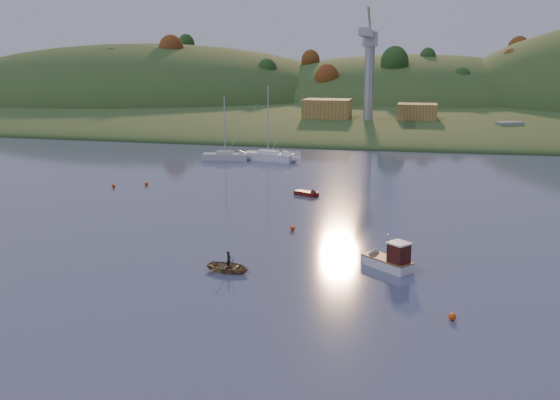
% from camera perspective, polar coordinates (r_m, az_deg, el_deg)
% --- Properties ---
extents(far_shore, '(620.00, 220.00, 1.50)m').
position_cam_1_polar(far_shore, '(256.46, 9.75, 8.97)').
color(far_shore, '#24451B').
rests_on(far_shore, ground).
extents(shore_slope, '(640.00, 150.00, 7.00)m').
position_cam_1_polar(shore_slope, '(191.79, 8.60, 7.72)').
color(shore_slope, '#24451B').
rests_on(shore_slope, ground).
extents(hill_left_far, '(120.00, 100.00, 32.00)m').
position_cam_1_polar(hill_left_far, '(297.53, -23.32, 8.64)').
color(hill_left_far, '#24451B').
rests_on(hill_left_far, ground).
extents(hill_left, '(170.00, 140.00, 44.00)m').
position_cam_1_polar(hill_left, '(249.05, -12.09, 8.76)').
color(hill_left, '#24451B').
rests_on(hill_left, ground).
extents(hill_center, '(140.00, 120.00, 36.00)m').
position_cam_1_polar(hill_center, '(236.15, 11.91, 8.55)').
color(hill_center, '#24451B').
rests_on(hill_center, ground).
extents(hillside_trees, '(280.00, 50.00, 32.00)m').
position_cam_1_polar(hillside_trees, '(211.67, 9.02, 8.19)').
color(hillside_trees, '#1A4418').
rests_on(hillside_trees, ground).
extents(wharf, '(42.00, 16.00, 2.40)m').
position_cam_1_polar(wharf, '(148.63, 9.24, 6.68)').
color(wharf, slate).
rests_on(wharf, ground).
extents(shed_west, '(11.00, 8.00, 4.80)m').
position_cam_1_polar(shed_west, '(150.66, 4.33, 8.27)').
color(shed_west, olive).
rests_on(shed_west, wharf).
extents(shed_east, '(9.00, 7.00, 4.00)m').
position_cam_1_polar(shed_east, '(150.03, 12.42, 7.83)').
color(shed_east, olive).
rests_on(shed_east, wharf).
extents(dock_crane, '(3.20, 28.00, 20.30)m').
position_cam_1_polar(dock_crane, '(144.41, 8.16, 12.89)').
color(dock_crane, '#B7B7BC').
rests_on(dock_crane, wharf).
extents(fishing_boat, '(5.08, 4.61, 3.35)m').
position_cam_1_polar(fishing_boat, '(52.45, 9.47, -5.31)').
color(fishing_boat, white).
rests_on(fishing_boat, ground).
extents(sailboat_near, '(7.84, 3.32, 10.54)m').
position_cam_1_polar(sailboat_near, '(106.16, -5.02, 4.06)').
color(sailboat_near, silver).
rests_on(sailboat_near, ground).
extents(sailboat_far, '(9.30, 4.59, 12.40)m').
position_cam_1_polar(sailboat_far, '(105.23, -1.08, 4.08)').
color(sailboat_far, white).
rests_on(sailboat_far, ground).
extents(canoe, '(4.05, 3.23, 0.75)m').
position_cam_1_polar(canoe, '(51.05, -4.70, -6.12)').
color(canoe, olive).
rests_on(canoe, ground).
extents(paddler, '(0.44, 0.58, 1.44)m').
position_cam_1_polar(paddler, '(50.94, -4.71, -5.75)').
color(paddler, black).
rests_on(paddler, ground).
extents(red_tender, '(3.74, 2.58, 1.21)m').
position_cam_1_polar(red_tender, '(78.12, 2.83, 0.54)').
color(red_tender, '#5A120C').
rests_on(red_tender, ground).
extents(work_vessel, '(13.52, 8.88, 3.27)m').
position_cam_1_polar(work_vessel, '(145.55, 20.20, 5.91)').
color(work_vessel, slate).
rests_on(work_vessel, ground).
extents(buoy_0, '(0.50, 0.50, 0.50)m').
position_cam_1_polar(buoy_0, '(43.45, 15.48, -10.25)').
color(buoy_0, '#F6460C').
rests_on(buoy_0, ground).
extents(buoy_1, '(0.50, 0.50, 0.50)m').
position_cam_1_polar(buoy_1, '(62.55, 1.14, -2.60)').
color(buoy_1, '#F6460C').
rests_on(buoy_1, ground).
extents(buoy_2, '(0.50, 0.50, 0.50)m').
position_cam_1_polar(buoy_2, '(86.03, -14.97, 1.27)').
color(buoy_2, '#F6460C').
rests_on(buoy_2, ground).
extents(buoy_3, '(0.50, 0.50, 0.50)m').
position_cam_1_polar(buoy_3, '(86.35, -12.12, 1.46)').
color(buoy_3, '#F6460C').
rests_on(buoy_3, ground).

